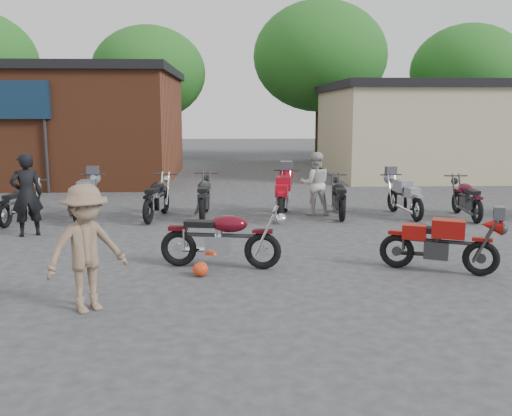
{
  "coord_description": "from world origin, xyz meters",
  "views": [
    {
      "loc": [
        -0.75,
        -8.81,
        2.69
      ],
      "look_at": [
        -0.29,
        1.55,
        0.9
      ],
      "focal_mm": 40.0,
      "sensor_mm": 36.0,
      "label": 1
    }
  ],
  "objects_px": {
    "sportbike": "(441,241)",
    "row_bike_4": "(283,193)",
    "row_bike_1": "(85,196)",
    "row_bike_2": "(157,196)",
    "person_dark": "(27,195)",
    "row_bike_0": "(20,201)",
    "helmet": "(201,269)",
    "person_light": "(315,184)",
    "person_tan": "(86,249)",
    "row_bike_7": "(467,196)",
    "row_bike_3": "(204,194)",
    "vintage_motorcycle": "(223,235)",
    "row_bike_5": "(339,195)",
    "row_bike_6": "(404,195)"
  },
  "relations": [
    {
      "from": "person_light",
      "to": "row_bike_4",
      "type": "distance_m",
      "value": 0.9
    },
    {
      "from": "person_dark",
      "to": "row_bike_5",
      "type": "xyz_separation_m",
      "value": [
        7.11,
        1.98,
        -0.35
      ]
    },
    {
      "from": "row_bike_4",
      "to": "row_bike_7",
      "type": "distance_m",
      "value": 4.59
    },
    {
      "from": "row_bike_7",
      "to": "person_tan",
      "type": "bearing_deg",
      "value": 131.66
    },
    {
      "from": "person_dark",
      "to": "person_light",
      "type": "bearing_deg",
      "value": 171.81
    },
    {
      "from": "row_bike_4",
      "to": "row_bike_5",
      "type": "relative_size",
      "value": 1.12
    },
    {
      "from": "vintage_motorcycle",
      "to": "row_bike_0",
      "type": "distance_m",
      "value": 6.52
    },
    {
      "from": "sportbike",
      "to": "row_bike_6",
      "type": "relative_size",
      "value": 0.98
    },
    {
      "from": "helmet",
      "to": "row_bike_5",
      "type": "bearing_deg",
      "value": 57.93
    },
    {
      "from": "person_tan",
      "to": "row_bike_4",
      "type": "height_order",
      "value": "person_tan"
    },
    {
      "from": "row_bike_4",
      "to": "helmet",
      "type": "bearing_deg",
      "value": 170.11
    },
    {
      "from": "vintage_motorcycle",
      "to": "person_tan",
      "type": "bearing_deg",
      "value": -121.29
    },
    {
      "from": "helmet",
      "to": "person_dark",
      "type": "relative_size",
      "value": 0.15
    },
    {
      "from": "sportbike",
      "to": "row_bike_3",
      "type": "bearing_deg",
      "value": 152.78
    },
    {
      "from": "sportbike",
      "to": "person_dark",
      "type": "relative_size",
      "value": 1.04
    },
    {
      "from": "sportbike",
      "to": "row_bike_4",
      "type": "distance_m",
      "value": 5.51
    },
    {
      "from": "person_tan",
      "to": "row_bike_4",
      "type": "xyz_separation_m",
      "value": [
        3.26,
        6.69,
        -0.25
      ]
    },
    {
      "from": "sportbike",
      "to": "row_bike_2",
      "type": "relative_size",
      "value": 0.94
    },
    {
      "from": "person_tan",
      "to": "row_bike_2",
      "type": "xyz_separation_m",
      "value": [
        0.08,
        6.66,
        -0.29
      ]
    },
    {
      "from": "person_dark",
      "to": "person_light",
      "type": "relative_size",
      "value": 1.1
    },
    {
      "from": "sportbike",
      "to": "row_bike_4",
      "type": "relative_size",
      "value": 0.88
    },
    {
      "from": "row_bike_0",
      "to": "row_bike_7",
      "type": "bearing_deg",
      "value": -79.65
    },
    {
      "from": "person_light",
      "to": "row_bike_4",
      "type": "relative_size",
      "value": 0.76
    },
    {
      "from": "helmet",
      "to": "row_bike_3",
      "type": "height_order",
      "value": "row_bike_3"
    },
    {
      "from": "vintage_motorcycle",
      "to": "helmet",
      "type": "xyz_separation_m",
      "value": [
        -0.36,
        -0.49,
        -0.47
      ]
    },
    {
      "from": "sportbike",
      "to": "person_tan",
      "type": "height_order",
      "value": "person_tan"
    },
    {
      "from": "person_light",
      "to": "row_bike_2",
      "type": "relative_size",
      "value": 0.82
    },
    {
      "from": "helmet",
      "to": "row_bike_1",
      "type": "bearing_deg",
      "value": 121.34
    },
    {
      "from": "person_tan",
      "to": "row_bike_5",
      "type": "xyz_separation_m",
      "value": [
        4.68,
        6.74,
        -0.31
      ]
    },
    {
      "from": "person_tan",
      "to": "vintage_motorcycle",
      "type": "bearing_deg",
      "value": 11.82
    },
    {
      "from": "person_light",
      "to": "row_bike_5",
      "type": "bearing_deg",
      "value": 157.52
    },
    {
      "from": "person_light",
      "to": "person_dark",
      "type": "bearing_deg",
      "value": 17.03
    },
    {
      "from": "row_bike_0",
      "to": "row_bike_7",
      "type": "relative_size",
      "value": 0.96
    },
    {
      "from": "helmet",
      "to": "row_bike_1",
      "type": "distance_m",
      "value": 5.99
    },
    {
      "from": "person_dark",
      "to": "person_light",
      "type": "xyz_separation_m",
      "value": [
        6.53,
        2.2,
        -0.08
      ]
    },
    {
      "from": "person_dark",
      "to": "row_bike_0",
      "type": "relative_size",
      "value": 0.99
    },
    {
      "from": "row_bike_1",
      "to": "row_bike_7",
      "type": "bearing_deg",
      "value": -91.84
    },
    {
      "from": "person_tan",
      "to": "row_bike_7",
      "type": "distance_m",
      "value": 10.11
    },
    {
      "from": "person_dark",
      "to": "row_bike_4",
      "type": "relative_size",
      "value": 0.84
    },
    {
      "from": "sportbike",
      "to": "row_bike_4",
      "type": "xyz_separation_m",
      "value": [
        -2.17,
        5.06,
        0.08
      ]
    },
    {
      "from": "row_bike_6",
      "to": "person_light",
      "type": "bearing_deg",
      "value": 74.26
    },
    {
      "from": "row_bike_0",
      "to": "row_bike_3",
      "type": "height_order",
      "value": "row_bike_3"
    },
    {
      "from": "row_bike_1",
      "to": "row_bike_2",
      "type": "height_order",
      "value": "row_bike_2"
    },
    {
      "from": "sportbike",
      "to": "row_bike_1",
      "type": "distance_m",
      "value": 8.71
    },
    {
      "from": "row_bike_3",
      "to": "row_bike_4",
      "type": "xyz_separation_m",
      "value": [
        2.0,
        -0.1,
        0.04
      ]
    },
    {
      "from": "row_bike_1",
      "to": "row_bike_2",
      "type": "relative_size",
      "value": 0.99
    },
    {
      "from": "row_bike_0",
      "to": "row_bike_1",
      "type": "bearing_deg",
      "value": -66.22
    },
    {
      "from": "helmet",
      "to": "person_dark",
      "type": "distance_m",
      "value": 5.08
    },
    {
      "from": "sportbike",
      "to": "row_bike_2",
      "type": "distance_m",
      "value": 7.34
    },
    {
      "from": "person_light",
      "to": "row_bike_7",
      "type": "xyz_separation_m",
      "value": [
        3.74,
        -0.59,
        -0.26
      ]
    }
  ]
}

